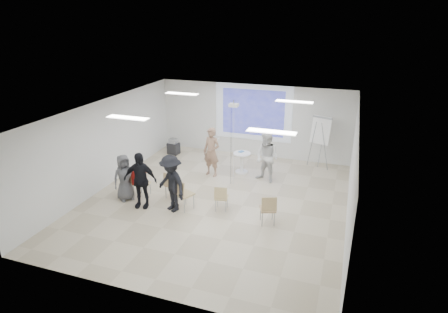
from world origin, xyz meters
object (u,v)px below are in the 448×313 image
(pedestal_table, at_px, (242,161))
(audience_left, at_px, (140,176))
(chair_far_left, at_px, (131,180))
(flipchart_easel, at_px, (321,131))
(player_left, at_px, (211,149))
(chair_center, at_px, (182,192))
(chair_left_inner, at_px, (171,183))
(chair_right_inner, at_px, (221,196))
(player_right, at_px, (267,155))
(chair_right_far, at_px, (268,208))
(audience_outer, at_px, (124,175))
(laptop, at_px, (173,184))
(audience_mid, at_px, (171,180))
(chair_left_mid, at_px, (142,183))
(av_cart, at_px, (174,147))

(pedestal_table, relative_size, audience_left, 0.42)
(chair_far_left, relative_size, flipchart_easel, 0.43)
(player_left, relative_size, chair_center, 2.06)
(chair_left_inner, xyz_separation_m, chair_right_inner, (1.78, -0.25, -0.05))
(player_right, bearing_deg, chair_far_left, -124.74)
(chair_right_far, height_order, audience_outer, audience_outer)
(laptop, relative_size, audience_outer, 0.20)
(player_left, xyz_separation_m, audience_left, (-1.20, -2.98, -0.01))
(chair_left_inner, distance_m, chair_center, 0.87)
(player_left, bearing_deg, chair_right_far, -32.58)
(player_left, distance_m, chair_center, 2.81)
(pedestal_table, relative_size, audience_mid, 0.42)
(chair_left_inner, bearing_deg, flipchart_easel, 59.53)
(audience_left, xyz_separation_m, audience_outer, (-0.73, 0.25, -0.17))
(chair_far_left, xyz_separation_m, chair_left_mid, (0.42, -0.00, -0.01))
(audience_mid, xyz_separation_m, av_cart, (-2.14, 4.46, -0.69))
(chair_left_mid, bearing_deg, flipchart_easel, 33.18)
(chair_right_far, xyz_separation_m, av_cart, (-5.08, 4.35, -0.22))
(player_left, bearing_deg, flipchart_easel, 41.49)
(chair_right_inner, xyz_separation_m, flipchart_easel, (2.43, 4.46, 1.02))
(audience_left, height_order, av_cart, audience_left)
(chair_left_mid, height_order, chair_right_inner, chair_left_mid)
(chair_left_inner, distance_m, laptop, 0.11)
(pedestal_table, distance_m, chair_left_inner, 3.19)
(laptop, height_order, flipchart_easel, flipchart_easel)
(chair_far_left, xyz_separation_m, laptop, (1.39, 0.29, -0.03))
(player_left, relative_size, laptop, 6.17)
(flipchart_easel, bearing_deg, av_cart, -156.43)
(chair_right_inner, distance_m, audience_outer, 3.19)
(chair_center, height_order, chair_right_inner, chair_center)
(laptop, distance_m, audience_mid, 1.00)
(player_right, distance_m, audience_left, 4.47)
(chair_center, height_order, flipchart_easel, flipchart_easel)
(player_right, xyz_separation_m, chair_right_far, (0.71, -2.89, -0.47))
(pedestal_table, height_order, chair_far_left, chair_far_left)
(chair_center, relative_size, audience_mid, 0.49)
(player_left, height_order, chair_center, player_left)
(chair_right_far, relative_size, audience_left, 0.45)
(pedestal_table, height_order, chair_center, chair_center)
(chair_center, distance_m, flipchart_easel, 6.03)
(player_left, height_order, laptop, player_left)
(audience_outer, bearing_deg, player_right, -18.53)
(audience_outer, distance_m, av_cart, 4.34)
(laptop, distance_m, flipchart_easel, 5.96)
(chair_left_mid, bearing_deg, player_right, 27.96)
(chair_right_inner, relative_size, audience_outer, 0.48)
(chair_far_left, bearing_deg, chair_center, -1.55)
(chair_right_far, bearing_deg, audience_left, 161.21)
(chair_right_inner, distance_m, av_cart, 5.37)
(chair_right_inner, bearing_deg, audience_mid, -172.97)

